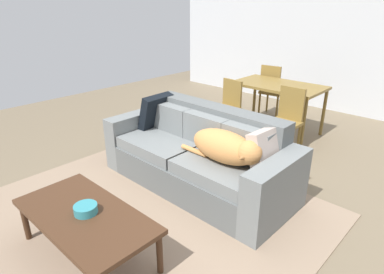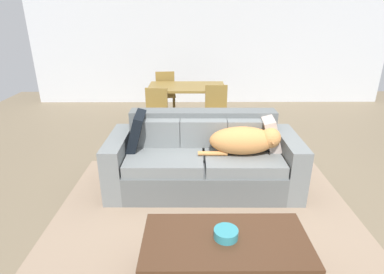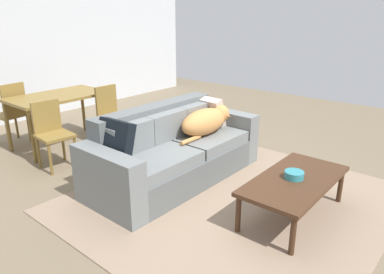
{
  "view_description": "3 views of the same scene",
  "coord_description": "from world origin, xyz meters",
  "px_view_note": "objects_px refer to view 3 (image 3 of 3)",
  "views": [
    {
      "loc": [
        1.91,
        -2.38,
        1.96
      ],
      "look_at": [
        -0.37,
        0.08,
        0.57
      ],
      "focal_mm": 30.66,
      "sensor_mm": 36.0,
      "label": 1
    },
    {
      "loc": [
        -0.45,
        -3.24,
        1.99
      ],
      "look_at": [
        -0.42,
        0.03,
        0.67
      ],
      "focal_mm": 29.0,
      "sensor_mm": 36.0,
      "label": 2
    },
    {
      "loc": [
        -3.22,
        -2.61,
        1.93
      ],
      "look_at": [
        -0.21,
        -0.11,
        0.56
      ],
      "focal_mm": 33.7,
      "sensor_mm": 36.0,
      "label": 3
    }
  ],
  "objects_px": {
    "dining_table": "(58,100)",
    "dining_chair_far_left": "(12,111)",
    "dining_chair_near_left": "(52,131)",
    "dining_chair_near_right": "(112,114)",
    "bowl_on_coffee_table": "(294,175)",
    "throw_pillow_by_right_arm": "(210,112)",
    "couch": "(173,152)",
    "dog_on_left_cushion": "(206,121)",
    "throw_pillow_by_left_arm": "(115,142)",
    "coffee_table": "(295,182)"
  },
  "relations": [
    {
      "from": "dining_chair_near_right",
      "to": "couch",
      "type": "bearing_deg",
      "value": -99.86
    },
    {
      "from": "couch",
      "to": "throw_pillow_by_left_arm",
      "type": "distance_m",
      "value": 0.87
    },
    {
      "from": "couch",
      "to": "dining_chair_far_left",
      "type": "height_order",
      "value": "dining_chair_far_left"
    },
    {
      "from": "dining_chair_near_right",
      "to": "throw_pillow_by_right_arm",
      "type": "bearing_deg",
      "value": -69.39
    },
    {
      "from": "bowl_on_coffee_table",
      "to": "dining_table",
      "type": "distance_m",
      "value": 3.59
    },
    {
      "from": "dining_chair_near_left",
      "to": "dining_chair_far_left",
      "type": "height_order",
      "value": "dining_chair_far_left"
    },
    {
      "from": "couch",
      "to": "coffee_table",
      "type": "relative_size",
      "value": 1.78
    },
    {
      "from": "dog_on_left_cushion",
      "to": "coffee_table",
      "type": "distance_m",
      "value": 1.43
    },
    {
      "from": "throw_pillow_by_left_arm",
      "to": "bowl_on_coffee_table",
      "type": "xyz_separation_m",
      "value": [
        0.9,
        -1.55,
        -0.23
      ]
    },
    {
      "from": "throw_pillow_by_right_arm",
      "to": "bowl_on_coffee_table",
      "type": "relative_size",
      "value": 2.1
    },
    {
      "from": "dining_chair_near_right",
      "to": "dining_chair_far_left",
      "type": "bearing_deg",
      "value": 127.99
    },
    {
      "from": "dining_table",
      "to": "dining_chair_near_left",
      "type": "bearing_deg",
      "value": -128.03
    },
    {
      "from": "dog_on_left_cushion",
      "to": "coffee_table",
      "type": "bearing_deg",
      "value": -104.43
    },
    {
      "from": "couch",
      "to": "dining_table",
      "type": "xyz_separation_m",
      "value": [
        -0.21,
        2.09,
        0.36
      ]
    },
    {
      "from": "dining_chair_near_left",
      "to": "dining_table",
      "type": "bearing_deg",
      "value": 57.08
    },
    {
      "from": "dining_chair_near_left",
      "to": "dining_chair_near_right",
      "type": "relative_size",
      "value": 0.95
    },
    {
      "from": "throw_pillow_by_left_arm",
      "to": "dining_chair_near_left",
      "type": "height_order",
      "value": "throw_pillow_by_left_arm"
    },
    {
      "from": "throw_pillow_by_left_arm",
      "to": "dining_chair_near_left",
      "type": "distance_m",
      "value": 1.4
    },
    {
      "from": "dog_on_left_cushion",
      "to": "coffee_table",
      "type": "xyz_separation_m",
      "value": [
        -0.36,
        -1.36,
        -0.28
      ]
    },
    {
      "from": "couch",
      "to": "dog_on_left_cushion",
      "type": "height_order",
      "value": "couch"
    },
    {
      "from": "dining_chair_near_left",
      "to": "dining_chair_near_right",
      "type": "distance_m",
      "value": 0.99
    },
    {
      "from": "couch",
      "to": "throw_pillow_by_right_arm",
      "type": "height_order",
      "value": "couch"
    },
    {
      "from": "couch",
      "to": "dining_chair_far_left",
      "type": "distance_m",
      "value": 2.76
    },
    {
      "from": "throw_pillow_by_right_arm",
      "to": "couch",
      "type": "bearing_deg",
      "value": -176.13
    },
    {
      "from": "bowl_on_coffee_table",
      "to": "dining_chair_near_left",
      "type": "bearing_deg",
      "value": 105.72
    },
    {
      "from": "dining_table",
      "to": "dining_chair_far_left",
      "type": "distance_m",
      "value": 0.76
    },
    {
      "from": "dog_on_left_cushion",
      "to": "dining_table",
      "type": "bearing_deg",
      "value": 107.69
    },
    {
      "from": "coffee_table",
      "to": "dining_chair_near_left",
      "type": "bearing_deg",
      "value": 105.63
    },
    {
      "from": "dining_table",
      "to": "bowl_on_coffee_table",
      "type": "bearing_deg",
      "value": -84.81
    },
    {
      "from": "bowl_on_coffee_table",
      "to": "dining_chair_far_left",
      "type": "bearing_deg",
      "value": 100.33
    },
    {
      "from": "bowl_on_coffee_table",
      "to": "dining_chair_far_left",
      "type": "xyz_separation_m",
      "value": [
        -0.76,
        4.16,
        0.07
      ]
    },
    {
      "from": "throw_pillow_by_left_arm",
      "to": "coffee_table",
      "type": "relative_size",
      "value": 0.35
    },
    {
      "from": "dining_table",
      "to": "dining_chair_near_right",
      "type": "relative_size",
      "value": 1.51
    },
    {
      "from": "throw_pillow_by_right_arm",
      "to": "dining_table",
      "type": "relative_size",
      "value": 0.29
    },
    {
      "from": "coffee_table",
      "to": "throw_pillow_by_left_arm",
      "type": "bearing_deg",
      "value": 120.07
    },
    {
      "from": "coffee_table",
      "to": "dining_chair_near_right",
      "type": "bearing_deg",
      "value": 86.89
    },
    {
      "from": "throw_pillow_by_right_arm",
      "to": "bowl_on_coffee_table",
      "type": "bearing_deg",
      "value": -114.2
    },
    {
      "from": "dog_on_left_cushion",
      "to": "dining_chair_far_left",
      "type": "xyz_separation_m",
      "value": [
        -1.12,
        2.81,
        -0.13
      ]
    },
    {
      "from": "couch",
      "to": "dining_chair_far_left",
      "type": "xyz_separation_m",
      "value": [
        -0.65,
        2.68,
        0.18
      ]
    },
    {
      "from": "couch",
      "to": "dining_table",
      "type": "height_order",
      "value": "couch"
    },
    {
      "from": "dog_on_left_cushion",
      "to": "throw_pillow_by_left_arm",
      "type": "bearing_deg",
      "value": 171.46
    },
    {
      "from": "coffee_table",
      "to": "dining_chair_near_right",
      "type": "distance_m",
      "value": 2.98
    },
    {
      "from": "dining_chair_near_left",
      "to": "throw_pillow_by_left_arm",
      "type": "bearing_deg",
      "value": -88.23
    },
    {
      "from": "bowl_on_coffee_table",
      "to": "dining_chair_far_left",
      "type": "distance_m",
      "value": 4.23
    },
    {
      "from": "dining_chair_near_left",
      "to": "dining_chair_far_left",
      "type": "relative_size",
      "value": 0.91
    },
    {
      "from": "dining_chair_near_right",
      "to": "coffee_table",
      "type": "bearing_deg",
      "value": -92.69
    },
    {
      "from": "throw_pillow_by_right_arm",
      "to": "bowl_on_coffee_table",
      "type": "xyz_separation_m",
      "value": [
        -0.69,
        -1.53,
        -0.21
      ]
    },
    {
      "from": "dining_chair_far_left",
      "to": "dining_chair_near_left",
      "type": "bearing_deg",
      "value": 80.96
    },
    {
      "from": "couch",
      "to": "dog_on_left_cushion",
      "type": "relative_size",
      "value": 2.39
    },
    {
      "from": "dining_chair_near_left",
      "to": "dining_chair_near_right",
      "type": "height_order",
      "value": "dining_chair_near_right"
    }
  ]
}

